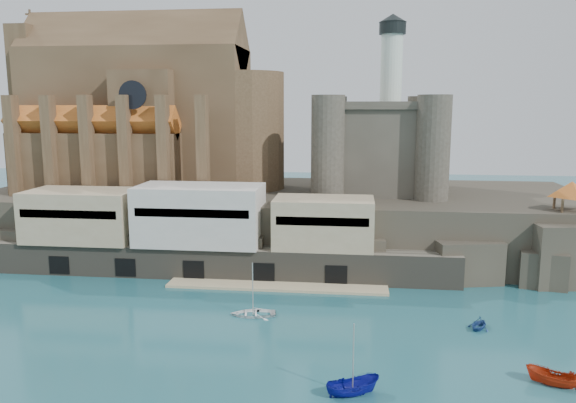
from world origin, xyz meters
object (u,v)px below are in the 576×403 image
Objects in this scene: church at (148,118)px; boat_2 at (352,394)px; pavilion at (571,191)px; castle_keep at (378,142)px.

boat_2 is at bearing -54.65° from church.
pavilion is (66.13, -15.85, -9.40)m from church.
boat_2 is at bearing -129.73° from pavilion.
boat_2 is at bearing -94.16° from castle_keep.
pavilion is 1.31× the size of boat_2.
boat_2 is (36.52, -51.48, -22.13)m from church.
church is at bearing 12.13° from boat_2.
boat_2 is (-29.61, -35.63, -12.73)m from pavilion.
church is 1.60× the size of castle_keep.
pavilion is at bearing -13.48° from church.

